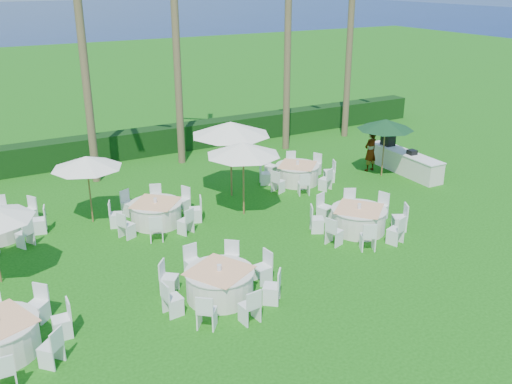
% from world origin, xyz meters
% --- Properties ---
extents(ground, '(120.00, 120.00, 0.00)m').
position_xyz_m(ground, '(0.00, 0.00, 0.00)').
color(ground, '#15530E').
rests_on(ground, ground).
extents(hedge, '(34.00, 1.00, 1.20)m').
position_xyz_m(hedge, '(0.00, 12.00, 0.60)').
color(hedge, black).
rests_on(hedge, ground).
extents(banquet_table_b, '(3.20, 3.20, 0.96)m').
position_xyz_m(banquet_table_b, '(-1.10, -1.15, 0.42)').
color(banquet_table_b, silver).
rests_on(banquet_table_b, ground).
extents(banquet_table_c, '(3.14, 3.14, 0.96)m').
position_xyz_m(banquet_table_c, '(4.70, 0.37, 0.42)').
color(banquet_table_c, silver).
rests_on(banquet_table_c, ground).
extents(banquet_table_e, '(3.04, 3.04, 0.94)m').
position_xyz_m(banquet_table_e, '(-0.93, 4.17, 0.41)').
color(banquet_table_e, silver).
rests_on(banquet_table_e, ground).
extents(banquet_table_f, '(2.99, 2.99, 0.93)m').
position_xyz_m(banquet_table_f, '(5.48, 5.25, 0.41)').
color(banquet_table_f, silver).
rests_on(banquet_table_f, ground).
extents(umbrella_b, '(2.59, 2.59, 2.65)m').
position_xyz_m(umbrella_b, '(2.06, 3.46, 2.41)').
color(umbrella_b, brown).
rests_on(umbrella_b, ground).
extents(umbrella_c, '(2.35, 2.35, 2.35)m').
position_xyz_m(umbrella_c, '(-2.79, 5.40, 2.15)').
color(umbrella_c, brown).
rests_on(umbrella_c, ground).
extents(umbrella_d, '(2.98, 2.98, 2.90)m').
position_xyz_m(umbrella_d, '(2.51, 5.29, 2.65)').
color(umbrella_d, brown).
rests_on(umbrella_d, ground).
extents(umbrella_green, '(2.33, 2.33, 2.44)m').
position_xyz_m(umbrella_green, '(9.05, 4.23, 2.23)').
color(umbrella_green, brown).
rests_on(umbrella_green, ground).
extents(buffet_table, '(0.92, 3.93, 1.39)m').
position_xyz_m(buffet_table, '(10.19, 4.16, 0.49)').
color(buffet_table, silver).
rests_on(buffet_table, ground).
extents(staff_person, '(0.69, 0.51, 1.76)m').
position_xyz_m(staff_person, '(9.04, 5.02, 0.88)').
color(staff_person, gray).
rests_on(staff_person, ground).
extents(palm_b, '(4.10, 4.40, 8.66)m').
position_xyz_m(palm_b, '(-1.61, 9.47, 4.78)').
color(palm_b, brown).
rests_on(palm_b, ground).
extents(palm_c, '(4.40, 4.01, 11.66)m').
position_xyz_m(palm_c, '(2.40, 10.05, 6.31)').
color(palm_c, brown).
rests_on(palm_c, ground).
extents(palm_d, '(4.33, 4.31, 9.65)m').
position_xyz_m(palm_d, '(7.64, 9.61, 5.29)').
color(palm_d, brown).
rests_on(palm_d, ground).
extents(palm_e, '(4.20, 4.39, 8.82)m').
position_xyz_m(palm_e, '(11.56, 10.07, 4.87)').
color(palm_e, brown).
rests_on(palm_e, ground).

